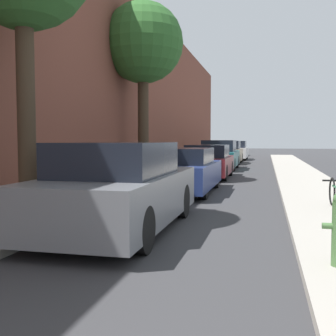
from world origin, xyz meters
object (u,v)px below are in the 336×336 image
at_px(parked_car_white, 235,151).
at_px(street_tree_far, 143,45).
at_px(parked_car_champagne, 227,153).
at_px(parked_car_grey, 120,189).
at_px(parked_car_teal, 219,156).
at_px(bicycle, 336,193).
at_px(parked_car_navy, 183,171).
at_px(parked_car_maroon, 208,162).

relative_size(parked_car_white, street_tree_far, 0.63).
bearing_deg(parked_car_white, parked_car_champagne, -91.09).
bearing_deg(parked_car_grey, parked_car_teal, 89.82).
height_order(parked_car_teal, bicycle, parked_car_teal).
xyz_separation_m(parked_car_navy, parked_car_champagne, (-0.08, 15.54, 0.06)).
height_order(parked_car_navy, parked_car_teal, parked_car_teal).
bearing_deg(parked_car_grey, parked_car_white, 89.85).
height_order(parked_car_white, street_tree_far, street_tree_far).
distance_m(parked_car_teal, bicycle, 13.38).
bearing_deg(parked_car_champagne, parked_car_white, 88.91).
height_order(parked_car_teal, parked_car_champagne, parked_car_teal).
distance_m(parked_car_teal, parked_car_champagne, 5.53).
bearing_deg(parked_car_maroon, parked_car_teal, 90.97).
height_order(parked_car_maroon, bicycle, parked_car_maroon).
xyz_separation_m(parked_car_navy, bicycle, (3.86, -2.80, -0.20)).
bearing_deg(street_tree_far, parked_car_white, 83.15).
bearing_deg(parked_car_maroon, parked_car_navy, -91.01).
relative_size(parked_car_maroon, bicycle, 2.69).
bearing_deg(parked_car_maroon, street_tree_far, -139.75).
bearing_deg(bicycle, street_tree_far, 134.14).
xyz_separation_m(parked_car_maroon, parked_car_white, (-0.07, 15.96, 0.05)).
xyz_separation_m(parked_car_grey, street_tree_far, (-2.07, 8.36, 4.38)).
distance_m(parked_car_champagne, parked_car_white, 5.32).
relative_size(parked_car_maroon, parked_car_teal, 0.92).
height_order(parked_car_navy, parked_car_champagne, parked_car_champagne).
bearing_deg(parked_car_teal, street_tree_far, -106.88).
relative_size(parked_car_champagne, bicycle, 2.77).
relative_size(parked_car_maroon, parked_car_white, 0.98).
height_order(parked_car_grey, street_tree_far, street_tree_far).
distance_m(parked_car_maroon, parked_car_champagne, 10.64).
distance_m(parked_car_champagne, bicycle, 18.76).
relative_size(parked_car_grey, parked_car_teal, 1.01).
distance_m(parked_car_navy, parked_car_white, 20.85).
bearing_deg(parked_car_grey, parked_car_navy, 89.47).
relative_size(street_tree_far, bicycle, 4.33).
bearing_deg(parked_car_champagne, bicycle, -77.88).
bearing_deg(parked_car_white, bicycle, -80.79).
relative_size(parked_car_navy, parked_car_maroon, 1.05).
bearing_deg(parked_car_teal, parked_car_white, 89.89).
relative_size(parked_car_grey, parked_car_maroon, 1.10).
height_order(parked_car_navy, parked_car_white, parked_car_white).
height_order(parked_car_navy, bicycle, parked_car_navy).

